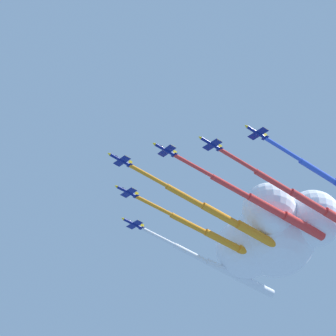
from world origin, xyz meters
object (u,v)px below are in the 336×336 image
at_px(jet_lead, 225,217).
at_px(jet_port_inner, 271,209).
at_px(jet_starboard_inner, 226,242).
at_px(jet_starboard_mid, 226,271).
at_px(jet_port_mid, 313,204).

height_order(jet_lead, jet_port_inner, jet_port_inner).
bearing_deg(jet_starboard_inner, jet_starboard_mid, 113.94).
relative_size(jet_starboard_inner, jet_port_mid, 0.95).
bearing_deg(jet_port_mid, jet_starboard_mid, 156.17).
height_order(jet_lead, jet_starboard_mid, jet_starboard_mid).
xyz_separation_m(jet_starboard_inner, jet_starboard_mid, (-6.65, 14.98, -0.41)).
relative_size(jet_lead, jet_port_inner, 0.98).
height_order(jet_port_inner, jet_starboard_inner, jet_port_inner).
bearing_deg(jet_port_mid, jet_port_inner, -164.30).
distance_m(jet_lead, jet_starboard_mid, 31.30).
distance_m(jet_lead, jet_port_mid, 33.31).
xyz_separation_m(jet_starboard_inner, jet_port_mid, (37.38, -4.46, -0.59)).
xyz_separation_m(jet_port_mid, jet_starboard_mid, (-44.03, 19.44, 0.17)).
relative_size(jet_lead, jet_port_mid, 0.98).
bearing_deg(jet_lead, jet_port_inner, 17.05).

